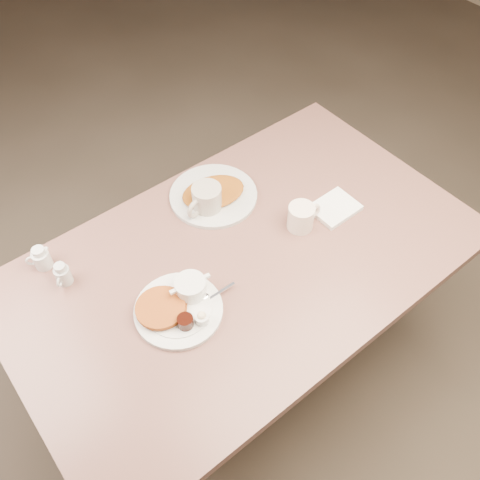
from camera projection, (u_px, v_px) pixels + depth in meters
room at (246, 80)px, 1.14m from camera, size 7.04×8.04×2.84m
diner_table at (244, 287)px, 1.78m from camera, size 1.50×0.90×0.75m
main_plate at (178, 305)px, 1.51m from camera, size 0.33×0.30×0.07m
coffee_mug_near at (302, 216)px, 1.70m from camera, size 0.13×0.10×0.09m
napkin at (335, 208)px, 1.77m from camera, size 0.15×0.12×0.02m
coffee_mug_far at (206, 200)px, 1.74m from camera, size 0.15×0.12×0.10m
creamer_left at (63, 274)px, 1.56m from camera, size 0.06×0.06×0.08m
creamer_right at (41, 258)px, 1.60m from camera, size 0.08×0.06×0.08m
hash_plate at (213, 194)px, 1.81m from camera, size 0.37×0.37×0.04m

